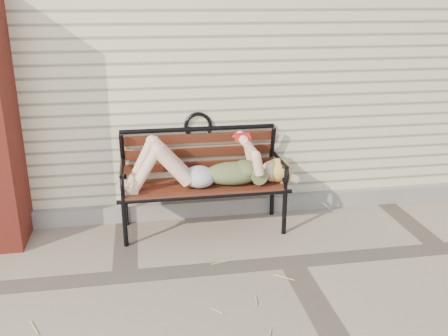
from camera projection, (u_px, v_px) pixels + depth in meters
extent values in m
plane|color=gray|center=(291.00, 262.00, 3.81)|extent=(80.00, 80.00, 0.00)
cube|color=beige|center=(225.00, 32.00, 6.12)|extent=(8.00, 4.00, 3.00)
cube|color=gray|center=(261.00, 204.00, 4.69)|extent=(8.00, 0.10, 0.15)
cylinder|color=black|center=(125.00, 223.00, 3.99)|extent=(0.04, 0.04, 0.40)
cylinder|color=black|center=(126.00, 204.00, 4.37)|extent=(0.04, 0.04, 0.40)
cylinder|color=black|center=(284.00, 212.00, 4.20)|extent=(0.04, 0.04, 0.40)
cylinder|color=black|center=(272.00, 194.00, 4.58)|extent=(0.04, 0.04, 0.40)
cube|color=#5B2617|center=(203.00, 186.00, 4.22)|extent=(1.36, 0.44, 0.03)
cylinder|color=black|center=(206.00, 197.00, 4.04)|extent=(1.43, 0.04, 0.04)
cylinder|color=black|center=(200.00, 180.00, 4.41)|extent=(1.43, 0.04, 0.04)
torus|color=black|center=(198.00, 126.00, 4.35)|extent=(0.25, 0.03, 0.25)
ellipsoid|color=#0A3D48|center=(233.00, 173.00, 4.20)|extent=(0.48, 0.28, 0.19)
ellipsoid|color=#0A3D48|center=(245.00, 169.00, 4.21)|extent=(0.23, 0.27, 0.14)
ellipsoid|color=silver|center=(199.00, 177.00, 4.16)|extent=(0.27, 0.30, 0.17)
sphere|color=beige|center=(273.00, 171.00, 4.26)|extent=(0.20, 0.20, 0.20)
ellipsoid|color=#F0C75A|center=(278.00, 170.00, 4.26)|extent=(0.22, 0.23, 0.21)
cube|color=red|center=(242.00, 134.00, 4.10)|extent=(0.13, 0.02, 0.02)
cube|color=silver|center=(243.00, 138.00, 4.07)|extent=(0.13, 0.08, 0.05)
cube|color=silver|center=(241.00, 136.00, 4.14)|extent=(0.13, 0.08, 0.05)
cube|color=red|center=(243.00, 138.00, 4.07)|extent=(0.13, 0.08, 0.05)
cube|color=red|center=(241.00, 135.00, 4.15)|extent=(0.13, 0.08, 0.05)
cylinder|color=tan|center=(118.00, 323.00, 3.09)|extent=(0.07, 0.10, 0.01)
cylinder|color=tan|center=(92.00, 294.00, 3.39)|extent=(0.16, 0.07, 0.01)
cylinder|color=tan|center=(58.00, 286.00, 3.48)|extent=(0.11, 0.13, 0.01)
cylinder|color=tan|center=(150.00, 272.00, 3.66)|extent=(0.07, 0.15, 0.01)
cylinder|color=tan|center=(87.00, 283.00, 3.53)|extent=(0.03, 0.13, 0.01)
cylinder|color=tan|center=(264.00, 322.00, 3.10)|extent=(0.14, 0.07, 0.01)
cylinder|color=tan|center=(205.00, 309.00, 3.23)|extent=(0.09, 0.08, 0.01)
cylinder|color=tan|center=(79.00, 325.00, 3.07)|extent=(0.12, 0.04, 0.01)
cylinder|color=tan|center=(22.00, 289.00, 3.45)|extent=(0.15, 0.06, 0.01)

